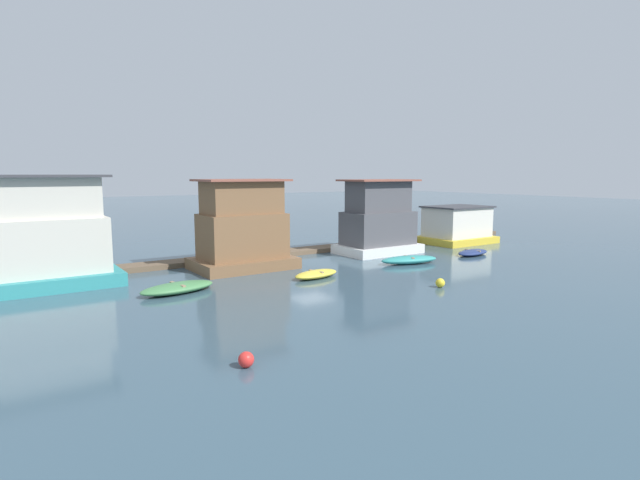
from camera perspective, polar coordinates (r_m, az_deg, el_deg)
name	(u,v)px	position (r m, az deg, el deg)	size (l,w,h in m)	color
ground_plane	(311,260)	(31.70, -1.01, -2.31)	(200.00, 200.00, 0.00)	#385160
dock_walkway	(289,252)	(34.02, -3.57, -1.39)	(42.40, 1.65, 0.30)	brown
houseboat_teal	(45,240)	(27.01, -28.93, 0.02)	(6.57, 3.46, 5.40)	teal
houseboat_brown	(242,229)	(28.94, -8.86, 1.23)	(5.60, 3.90, 5.14)	brown
houseboat_white	(378,221)	(34.47, 6.67, 2.15)	(5.50, 3.53, 5.07)	white
houseboat_yellow	(457,225)	(40.99, 15.37, 1.61)	(5.49, 4.08, 2.92)	gold
dinghy_green	(178,288)	(23.97, -15.96, -5.27)	(3.77, 2.07, 0.47)	#47844C
dinghy_yellow	(316,274)	(26.30, -0.43, -3.91)	(2.93, 1.65, 0.40)	yellow
dinghy_teal	(409,260)	(30.89, 10.15, -2.23)	(3.90, 2.14, 0.49)	teal
dinghy_navy	(473,252)	(35.14, 17.05, -1.36)	(3.08, 1.81, 0.37)	navy
mooring_post_far_right	(447,230)	(42.26, 14.28, 1.16)	(0.25, 0.25, 1.79)	brown
buoy_red	(246,360)	(14.64, -8.44, -13.37)	(0.46, 0.46, 0.46)	red
buoy_yellow	(440,283)	(24.80, 13.58, -4.79)	(0.45, 0.45, 0.45)	yellow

